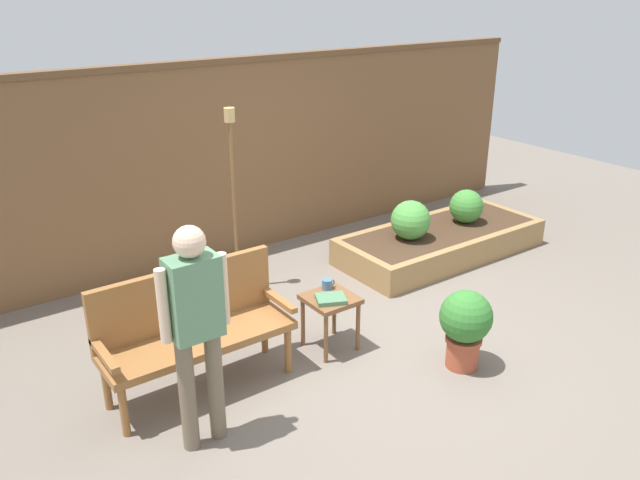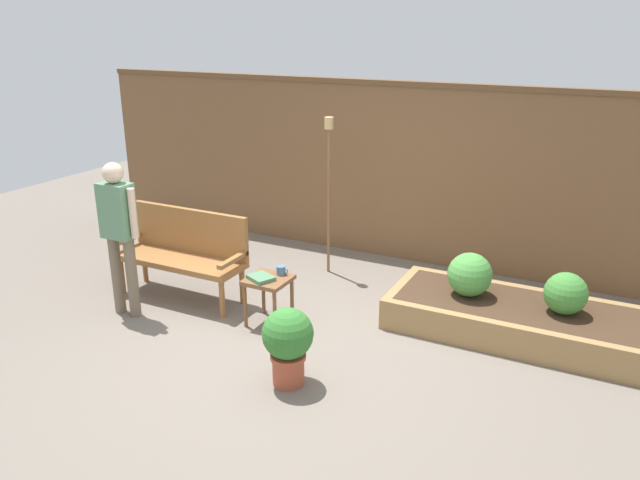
{
  "view_description": "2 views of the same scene",
  "coord_description": "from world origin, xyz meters",
  "px_view_note": "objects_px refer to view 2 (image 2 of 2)",
  "views": [
    {
      "loc": [
        -3.14,
        -3.45,
        2.9
      ],
      "look_at": [
        -0.21,
        0.64,
        0.84
      ],
      "focal_mm": 35.82,
      "sensor_mm": 36.0,
      "label": 1
    },
    {
      "loc": [
        2.57,
        -4.36,
        2.8
      ],
      "look_at": [
        0.02,
        0.67,
        0.81
      ],
      "focal_mm": 34.83,
      "sensor_mm": 36.0,
      "label": 2
    }
  ],
  "objects_px": {
    "garden_bench": "(184,247)",
    "tiki_torch": "(329,169)",
    "shrub_near_bench": "(470,275)",
    "side_table": "(268,286)",
    "shrub_far_corner": "(566,293)",
    "cup_on_table": "(281,270)",
    "book_on_table": "(261,278)",
    "person_by_bench": "(119,226)",
    "potted_boxwood": "(288,341)"
  },
  "relations": [
    {
      "from": "side_table",
      "to": "potted_boxwood",
      "type": "xyz_separation_m",
      "value": [
        0.7,
        -0.85,
        -0.01
      ]
    },
    {
      "from": "shrub_near_bench",
      "to": "tiki_torch",
      "type": "xyz_separation_m",
      "value": [
        -1.8,
        0.58,
        0.72
      ]
    },
    {
      "from": "book_on_table",
      "to": "person_by_bench",
      "type": "relative_size",
      "value": 0.15
    },
    {
      "from": "shrub_near_bench",
      "to": "person_by_bench",
      "type": "bearing_deg",
      "value": -156.61
    },
    {
      "from": "side_table",
      "to": "book_on_table",
      "type": "relative_size",
      "value": 2.04
    },
    {
      "from": "garden_bench",
      "to": "cup_on_table",
      "type": "distance_m",
      "value": 1.21
    },
    {
      "from": "shrub_far_corner",
      "to": "person_by_bench",
      "type": "relative_size",
      "value": 0.25
    },
    {
      "from": "cup_on_table",
      "to": "person_by_bench",
      "type": "relative_size",
      "value": 0.08
    },
    {
      "from": "tiki_torch",
      "to": "cup_on_table",
      "type": "bearing_deg",
      "value": -83.91
    },
    {
      "from": "shrub_far_corner",
      "to": "potted_boxwood",
      "type": "bearing_deg",
      "value": -137.61
    },
    {
      "from": "garden_bench",
      "to": "tiki_torch",
      "type": "height_order",
      "value": "tiki_torch"
    },
    {
      "from": "cup_on_table",
      "to": "potted_boxwood",
      "type": "xyz_separation_m",
      "value": [
        0.63,
        -0.98,
        -0.13
      ]
    },
    {
      "from": "side_table",
      "to": "person_by_bench",
      "type": "bearing_deg",
      "value": -161.59
    },
    {
      "from": "side_table",
      "to": "shrub_near_bench",
      "type": "relative_size",
      "value": 1.13
    },
    {
      "from": "tiki_torch",
      "to": "person_by_bench",
      "type": "distance_m",
      "value": 2.35
    },
    {
      "from": "garden_bench",
      "to": "side_table",
      "type": "relative_size",
      "value": 3.0
    },
    {
      "from": "tiki_torch",
      "to": "potted_boxwood",
      "type": "bearing_deg",
      "value": -71.52
    },
    {
      "from": "potted_boxwood",
      "to": "tiki_torch",
      "type": "height_order",
      "value": "tiki_torch"
    },
    {
      "from": "shrub_far_corner",
      "to": "garden_bench",
      "type": "bearing_deg",
      "value": -169.34
    },
    {
      "from": "shrub_near_bench",
      "to": "shrub_far_corner",
      "type": "bearing_deg",
      "value": -0.0
    },
    {
      "from": "shrub_far_corner",
      "to": "shrub_near_bench",
      "type": "bearing_deg",
      "value": 180.0
    },
    {
      "from": "shrub_near_bench",
      "to": "person_by_bench",
      "type": "height_order",
      "value": "person_by_bench"
    },
    {
      "from": "shrub_near_bench",
      "to": "garden_bench",
      "type": "bearing_deg",
      "value": -166.21
    },
    {
      "from": "side_table",
      "to": "cup_on_table",
      "type": "relative_size",
      "value": 3.88
    },
    {
      "from": "cup_on_table",
      "to": "shrub_far_corner",
      "type": "relative_size",
      "value": 0.32
    },
    {
      "from": "garden_bench",
      "to": "shrub_near_bench",
      "type": "bearing_deg",
      "value": 13.79
    },
    {
      "from": "book_on_table",
      "to": "shrub_far_corner",
      "type": "relative_size",
      "value": 0.61
    },
    {
      "from": "side_table",
      "to": "shrub_far_corner",
      "type": "bearing_deg",
      "value": 18.82
    },
    {
      "from": "book_on_table",
      "to": "shrub_near_bench",
      "type": "relative_size",
      "value": 0.55
    },
    {
      "from": "side_table",
      "to": "tiki_torch",
      "type": "xyz_separation_m",
      "value": [
        -0.08,
        1.47,
        0.84
      ]
    },
    {
      "from": "potted_boxwood",
      "to": "shrub_far_corner",
      "type": "xyz_separation_m",
      "value": [
        1.89,
        1.73,
        0.1
      ]
    },
    {
      "from": "book_on_table",
      "to": "tiki_torch",
      "type": "distance_m",
      "value": 1.7
    },
    {
      "from": "potted_boxwood",
      "to": "shrub_far_corner",
      "type": "relative_size",
      "value": 1.72
    },
    {
      "from": "potted_boxwood",
      "to": "tiki_torch",
      "type": "relative_size",
      "value": 0.36
    },
    {
      "from": "shrub_near_bench",
      "to": "side_table",
      "type": "bearing_deg",
      "value": -152.84
    },
    {
      "from": "tiki_torch",
      "to": "shrub_near_bench",
      "type": "bearing_deg",
      "value": -17.99
    },
    {
      "from": "person_by_bench",
      "to": "side_table",
      "type": "bearing_deg",
      "value": 18.41
    },
    {
      "from": "side_table",
      "to": "tiki_torch",
      "type": "relative_size",
      "value": 0.26
    },
    {
      "from": "tiki_torch",
      "to": "book_on_table",
      "type": "bearing_deg",
      "value": -88.76
    },
    {
      "from": "garden_bench",
      "to": "shrub_far_corner",
      "type": "relative_size",
      "value": 3.74
    },
    {
      "from": "side_table",
      "to": "person_by_bench",
      "type": "distance_m",
      "value": 1.56
    },
    {
      "from": "shrub_near_bench",
      "to": "shrub_far_corner",
      "type": "distance_m",
      "value": 0.87
    },
    {
      "from": "potted_boxwood",
      "to": "shrub_near_bench",
      "type": "relative_size",
      "value": 1.56
    },
    {
      "from": "garden_bench",
      "to": "potted_boxwood",
      "type": "bearing_deg",
      "value": -29.08
    },
    {
      "from": "cup_on_table",
      "to": "side_table",
      "type": "bearing_deg",
      "value": -116.41
    },
    {
      "from": "tiki_torch",
      "to": "garden_bench",
      "type": "bearing_deg",
      "value": -129.77
    },
    {
      "from": "tiki_torch",
      "to": "side_table",
      "type": "bearing_deg",
      "value": -87.07
    },
    {
      "from": "garden_bench",
      "to": "tiki_torch",
      "type": "relative_size",
      "value": 0.79
    },
    {
      "from": "side_table",
      "to": "book_on_table",
      "type": "xyz_separation_m",
      "value": [
        -0.04,
        -0.06,
        0.1
      ]
    },
    {
      "from": "book_on_table",
      "to": "tiki_torch",
      "type": "height_order",
      "value": "tiki_torch"
    }
  ]
}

